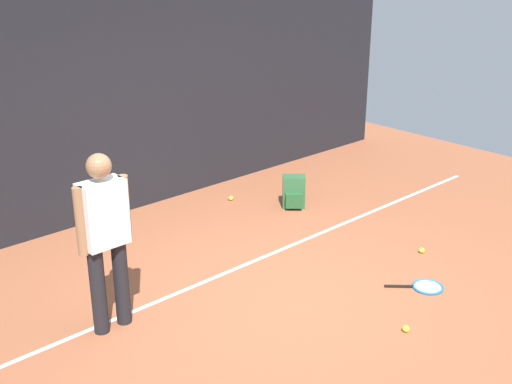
% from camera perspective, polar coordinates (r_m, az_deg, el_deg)
% --- Properties ---
extents(ground_plane, '(12.00, 12.00, 0.00)m').
position_cam_1_polar(ground_plane, '(6.71, 2.33, -8.91)').
color(ground_plane, '#9E5638').
extents(back_fence, '(10.00, 0.10, 2.83)m').
position_cam_1_polar(back_fence, '(8.44, -12.07, 7.37)').
color(back_fence, black).
rests_on(back_fence, ground).
extents(court_line, '(9.00, 0.05, 0.00)m').
position_cam_1_polar(court_line, '(7.18, -1.76, -6.75)').
color(court_line, white).
rests_on(court_line, ground).
extents(tennis_player, '(0.53, 0.22, 1.70)m').
position_cam_1_polar(tennis_player, '(5.87, -13.19, -3.52)').
color(tennis_player, black).
rests_on(tennis_player, ground).
extents(tennis_racket, '(0.56, 0.55, 0.03)m').
position_cam_1_polar(tennis_racket, '(7.02, 14.69, -8.09)').
color(tennis_racket, black).
rests_on(tennis_racket, ground).
extents(backpack, '(0.38, 0.38, 0.44)m').
position_cam_1_polar(backpack, '(8.73, 3.35, -0.04)').
color(backpack, '#2D6038').
rests_on(backpack, ground).
extents(tennis_ball_near_player, '(0.07, 0.07, 0.07)m').
position_cam_1_polar(tennis_ball_near_player, '(6.25, 13.09, -11.67)').
color(tennis_ball_near_player, '#CCE033').
rests_on(tennis_ball_near_player, ground).
extents(tennis_ball_mid_court, '(0.07, 0.07, 0.07)m').
position_cam_1_polar(tennis_ball_mid_court, '(7.74, 14.42, -5.01)').
color(tennis_ball_mid_court, '#CCE033').
rests_on(tennis_ball_mid_court, ground).
extents(tennis_ball_far_left, '(0.07, 0.07, 0.07)m').
position_cam_1_polar(tennis_ball_far_left, '(9.00, -2.23, -0.55)').
color(tennis_ball_far_left, '#CCE033').
rests_on(tennis_ball_far_left, ground).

